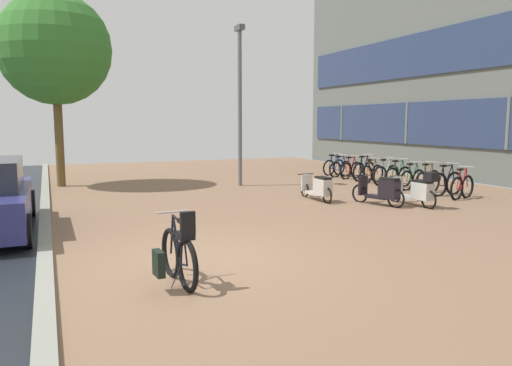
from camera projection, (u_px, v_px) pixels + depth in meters
The scene contains 18 objects.
ground at pixel (283, 252), 8.61m from camera, with size 21.00×40.00×0.13m.
bicycle_foreground at pixel (178, 256), 6.82m from camera, with size 0.63×1.44×1.11m.
bicycle_rack_00 at pixel (462, 187), 14.40m from camera, with size 1.29×0.52×0.97m.
bicycle_rack_01 at pixel (447, 184), 15.07m from camera, with size 1.44×0.48×1.02m.
bicycle_rack_02 at pixel (428, 181), 15.67m from camera, with size 1.36×0.52×1.01m.
bicycle_rack_03 at pixel (413, 179), 16.31m from camera, with size 1.33×0.47×0.96m.
bicycle_rack_04 at pixel (398, 177), 16.94m from camera, with size 1.40×0.48×1.02m.
bicycle_rack_05 at pixel (386, 175), 17.59m from camera, with size 1.39×0.48×1.00m.
bicycle_rack_06 at pixel (372, 174), 18.19m from camera, with size 1.26×0.47×0.94m.
bicycle_rack_07 at pixel (364, 171), 18.88m from camera, with size 1.36×0.57×1.03m.
bicycle_rack_08 at pixel (351, 170), 19.48m from camera, with size 1.29×0.53×0.95m.
bicycle_rack_09 at pixel (340, 169), 20.10m from camera, with size 1.25×0.47×0.93m.
bicycle_rack_10 at pixel (334, 167), 20.79m from camera, with size 1.26×0.47×0.94m.
scooter_near at pixel (382, 190), 13.19m from camera, with size 0.74×1.65×0.81m.
scooter_mid at pixel (319, 188), 13.96m from camera, with size 0.52×1.80×0.74m.
scooter_far at pixel (418, 190), 13.06m from camera, with size 0.52×1.75×0.98m.
lamp_post at pixel (240, 98), 16.98m from camera, with size 0.20×0.52×5.48m.
street_tree at pixel (55, 49), 16.60m from camera, with size 3.75×3.75×6.55m.
Camera 1 is at (-2.28, -7.54, 2.25)m, focal length 34.59 mm.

